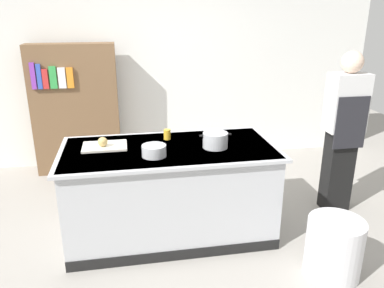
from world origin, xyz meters
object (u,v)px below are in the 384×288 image
Objects in this scene: trash_bin at (334,248)px; juice_cup at (167,134)px; stock_pot at (215,140)px; mixing_bowl at (154,151)px; person_chef at (343,130)px; onion at (103,142)px; bookshelf at (76,110)px.

juice_cup is at bearing 138.09° from trash_bin.
trash_bin is at bearing -44.11° from stock_pot.
stock_pot is at bearing -36.94° from juice_cup.
mixing_bowl is 2.04m from person_chef.
person_chef reaches higher than trash_bin.
mixing_bowl is 0.46m from juice_cup.
onion is 0.30× the size of stock_pot.
bookshelf is at bearing 103.75° from onion.
mixing_bowl is at bearing 114.79° from person_chef.
juice_cup is (0.16, 0.43, 0.00)m from mixing_bowl.
bookshelf is at bearing 113.45° from mixing_bowl.
person_chef is at bearing 59.67° from trash_bin.
trash_bin is 0.29× the size of person_chef.
stock_pot is 0.59× the size of trash_bin.
mixing_bowl is 2.12× the size of juice_cup.
onion is 1.77m from bookshelf.
onion is 1.02m from stock_pot.
onion is 0.52m from mixing_bowl.
trash_bin is at bearing -49.72° from bookshelf.
onion is 0.05× the size of person_chef.
trash_bin is (1.84, -0.95, -0.71)m from onion.
person_chef is at bearing -29.35° from bookshelf.
trash_bin is 3.54m from bookshelf.
person_chef is at bearing 2.37° from onion.
stock_pot reaches higher than onion.
stock_pot is 0.17× the size of person_chef.
trash_bin is 0.30× the size of bookshelf.
person_chef is (1.84, -0.06, -0.04)m from juice_cup.
trash_bin is (0.82, -0.80, -0.72)m from stock_pot.
mixing_bowl reaches higher than trash_bin.
trash_bin is 1.38m from person_chef.
trash_bin is (1.23, -1.10, -0.70)m from juice_cup.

